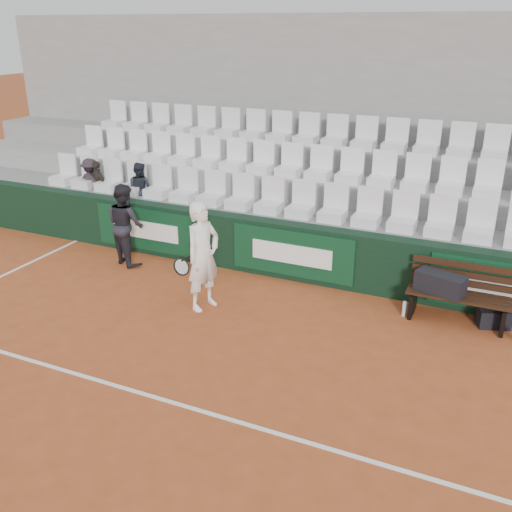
{
  "coord_description": "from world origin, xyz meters",
  "views": [
    {
      "loc": [
        2.98,
        -4.72,
        4.17
      ],
      "look_at": [
        -0.23,
        2.4,
        1.0
      ],
      "focal_mm": 40.0,
      "sensor_mm": 36.0,
      "label": 1
    }
  ],
  "objects_px": {
    "bench_left": "(457,308)",
    "tennis_player": "(203,256)",
    "water_bottle_near": "(404,309)",
    "spectator_c": "(138,167)",
    "spectator_a": "(89,162)",
    "sports_bag_left": "(440,283)",
    "spectator_b": "(96,164)",
    "sports_bag_ground": "(494,318)",
    "ball_kid": "(125,224)"
  },
  "relations": [
    {
      "from": "bench_left",
      "to": "tennis_player",
      "type": "distance_m",
      "value": 3.93
    },
    {
      "from": "bench_left",
      "to": "water_bottle_near",
      "type": "relative_size",
      "value": 6.15
    },
    {
      "from": "spectator_c",
      "to": "tennis_player",
      "type": "bearing_deg",
      "value": 134.4
    },
    {
      "from": "bench_left",
      "to": "spectator_a",
      "type": "height_order",
      "value": "spectator_a"
    },
    {
      "from": "water_bottle_near",
      "to": "tennis_player",
      "type": "bearing_deg",
      "value": -161.45
    },
    {
      "from": "sports_bag_left",
      "to": "spectator_c",
      "type": "bearing_deg",
      "value": 170.08
    },
    {
      "from": "spectator_b",
      "to": "spectator_c",
      "type": "height_order",
      "value": "spectator_c"
    },
    {
      "from": "tennis_player",
      "to": "spectator_a",
      "type": "height_order",
      "value": "spectator_a"
    },
    {
      "from": "sports_bag_left",
      "to": "spectator_c",
      "type": "distance_m",
      "value": 6.24
    },
    {
      "from": "sports_bag_ground",
      "to": "water_bottle_near",
      "type": "xyz_separation_m",
      "value": [
        -1.27,
        -0.22,
        -0.02
      ]
    },
    {
      "from": "sports_bag_ground",
      "to": "spectator_c",
      "type": "bearing_deg",
      "value": 172.25
    },
    {
      "from": "sports_bag_left",
      "to": "sports_bag_ground",
      "type": "height_order",
      "value": "sports_bag_left"
    },
    {
      "from": "sports_bag_ground",
      "to": "water_bottle_near",
      "type": "bearing_deg",
      "value": -170.14
    },
    {
      "from": "water_bottle_near",
      "to": "spectator_a",
      "type": "bearing_deg",
      "value": 170.39
    },
    {
      "from": "bench_left",
      "to": "sports_bag_left",
      "type": "xyz_separation_m",
      "value": [
        -0.28,
        -0.05,
        0.38
      ]
    },
    {
      "from": "spectator_a",
      "to": "spectator_b",
      "type": "relative_size",
      "value": 1.04
    },
    {
      "from": "bench_left",
      "to": "sports_bag_left",
      "type": "bearing_deg",
      "value": -170.1
    },
    {
      "from": "bench_left",
      "to": "spectator_a",
      "type": "relative_size",
      "value": 1.42
    },
    {
      "from": "sports_bag_left",
      "to": "spectator_b",
      "type": "xyz_separation_m",
      "value": [
        -7.13,
        1.06,
        0.91
      ]
    },
    {
      "from": "water_bottle_near",
      "to": "tennis_player",
      "type": "distance_m",
      "value": 3.21
    },
    {
      "from": "sports_bag_ground",
      "to": "spectator_b",
      "type": "distance_m",
      "value": 8.1
    },
    {
      "from": "water_bottle_near",
      "to": "spectator_c",
      "type": "distance_m",
      "value": 5.91
    },
    {
      "from": "bench_left",
      "to": "ball_kid",
      "type": "bearing_deg",
      "value": -178.75
    },
    {
      "from": "sports_bag_left",
      "to": "water_bottle_near",
      "type": "distance_m",
      "value": 0.68
    },
    {
      "from": "sports_bag_left",
      "to": "ball_kid",
      "type": "xyz_separation_m",
      "value": [
        -5.62,
        -0.08,
        0.16
      ]
    },
    {
      "from": "tennis_player",
      "to": "ball_kid",
      "type": "xyz_separation_m",
      "value": [
        -2.2,
        1.01,
        -0.1
      ]
    },
    {
      "from": "ball_kid",
      "to": "spectator_a",
      "type": "height_order",
      "value": "spectator_a"
    },
    {
      "from": "tennis_player",
      "to": "spectator_b",
      "type": "bearing_deg",
      "value": 149.87
    },
    {
      "from": "sports_bag_ground",
      "to": "spectator_c",
      "type": "distance_m",
      "value": 7.09
    },
    {
      "from": "tennis_player",
      "to": "spectator_a",
      "type": "xyz_separation_m",
      "value": [
        -3.88,
        2.15,
        0.66
      ]
    },
    {
      "from": "water_bottle_near",
      "to": "spectator_b",
      "type": "xyz_separation_m",
      "value": [
        -6.66,
        1.16,
        1.39
      ]
    },
    {
      "from": "sports_bag_left",
      "to": "spectator_a",
      "type": "relative_size",
      "value": 0.68
    },
    {
      "from": "tennis_player",
      "to": "spectator_a",
      "type": "distance_m",
      "value": 4.48
    },
    {
      "from": "sports_bag_ground",
      "to": "spectator_a",
      "type": "relative_size",
      "value": 0.43
    },
    {
      "from": "sports_bag_ground",
      "to": "water_bottle_near",
      "type": "distance_m",
      "value": 1.29
    },
    {
      "from": "water_bottle_near",
      "to": "tennis_player",
      "type": "height_order",
      "value": "tennis_player"
    },
    {
      "from": "sports_bag_ground",
      "to": "spectator_b",
      "type": "height_order",
      "value": "spectator_b"
    },
    {
      "from": "sports_bag_ground",
      "to": "tennis_player",
      "type": "bearing_deg",
      "value": -163.99
    },
    {
      "from": "ball_kid",
      "to": "spectator_c",
      "type": "xyz_separation_m",
      "value": [
        -0.46,
        1.14,
        0.78
      ]
    },
    {
      "from": "sports_bag_left",
      "to": "sports_bag_ground",
      "type": "relative_size",
      "value": 1.56
    },
    {
      "from": "bench_left",
      "to": "spectator_c",
      "type": "distance_m",
      "value": 6.58
    },
    {
      "from": "tennis_player",
      "to": "spectator_b",
      "type": "relative_size",
      "value": 1.7
    },
    {
      "from": "tennis_player",
      "to": "spectator_b",
      "type": "distance_m",
      "value": 4.33
    },
    {
      "from": "bench_left",
      "to": "tennis_player",
      "type": "bearing_deg",
      "value": -162.96
    },
    {
      "from": "spectator_a",
      "to": "spectator_c",
      "type": "distance_m",
      "value": 1.22
    },
    {
      "from": "tennis_player",
      "to": "spectator_c",
      "type": "height_order",
      "value": "spectator_c"
    },
    {
      "from": "water_bottle_near",
      "to": "spectator_c",
      "type": "relative_size",
      "value": 0.22
    },
    {
      "from": "sports_bag_left",
      "to": "water_bottle_near",
      "type": "bearing_deg",
      "value": -168.62
    },
    {
      "from": "ball_kid",
      "to": "bench_left",
      "type": "bearing_deg",
      "value": -155.84
    },
    {
      "from": "sports_bag_left",
      "to": "ball_kid",
      "type": "bearing_deg",
      "value": -179.19
    }
  ]
}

